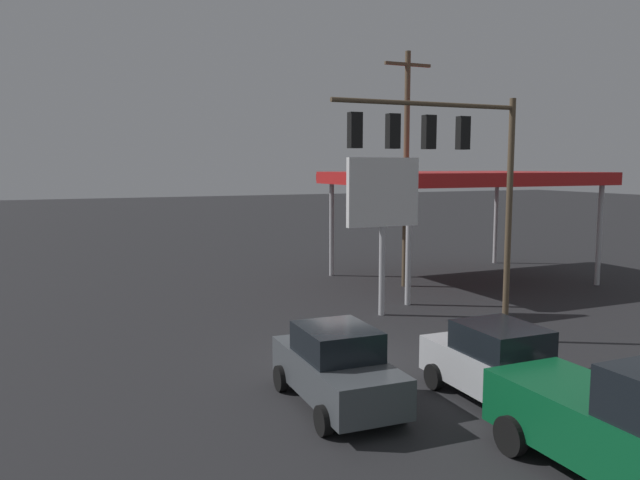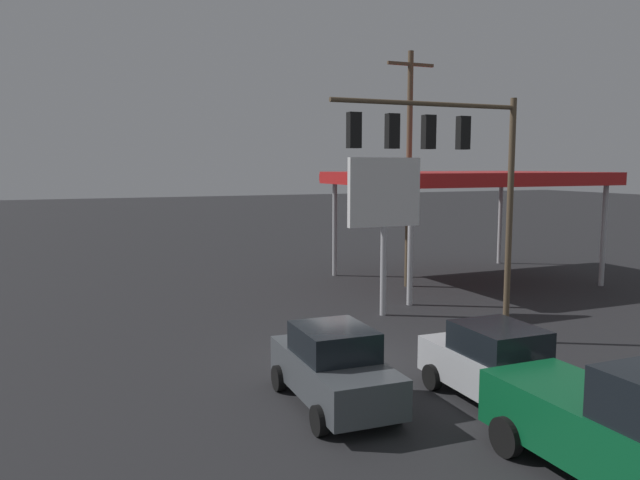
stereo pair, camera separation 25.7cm
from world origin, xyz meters
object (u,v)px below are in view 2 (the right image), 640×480
at_px(utility_pole, 409,165).
at_px(sedan_waiting, 334,367).
at_px(pickup_parked, 624,430).
at_px(price_sign, 384,199).
at_px(sedan_far, 498,366).
at_px(traffic_signal_assembly, 446,159).

xyz_separation_m(utility_pole, sedan_waiting, (9.35, 12.21, -4.81)).
height_order(sedan_waiting, pickup_parked, pickup_parked).
relative_size(price_sign, pickup_parked, 1.16).
bearing_deg(sedan_waiting, pickup_parked, 30.54).
height_order(sedan_waiting, sedan_far, same).
relative_size(price_sign, sedan_far, 1.36).
bearing_deg(price_sign, utility_pole, -129.73).
bearing_deg(traffic_signal_assembly, utility_pole, -114.90).
height_order(utility_pole, price_sign, utility_pole).
height_order(pickup_parked, sedan_far, pickup_parked).
bearing_deg(sedan_waiting, price_sign, 145.74).
xyz_separation_m(price_sign, pickup_parked, (2.42, 13.16, -3.36)).
height_order(utility_pole, sedan_waiting, utility_pole).
height_order(traffic_signal_assembly, pickup_parked, traffic_signal_assembly).
distance_m(price_sign, sedan_waiting, 9.99).
bearing_deg(sedan_waiting, sedan_far, 70.07).
bearing_deg(price_sign, traffic_signal_assembly, 84.03).
bearing_deg(pickup_parked, sedan_far, 171.85).
distance_m(utility_pole, sedan_far, 15.56).
height_order(utility_pole, sedan_far, utility_pole).
distance_m(utility_pole, price_sign, 6.17).
relative_size(utility_pole, sedan_far, 2.47).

